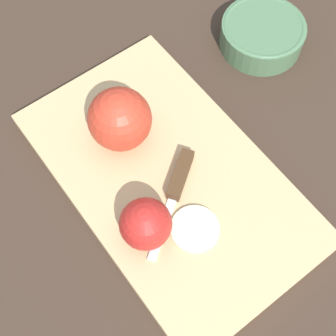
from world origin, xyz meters
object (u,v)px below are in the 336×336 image
(knife, at_px, (178,181))
(bowl, at_px, (262,34))
(apple_half_left, at_px, (119,120))
(apple_half_right, at_px, (145,224))

(knife, bearing_deg, bowl, 170.36)
(apple_half_left, height_order, apple_half_right, apple_half_left)
(apple_half_right, xyz_separation_m, knife, (-0.02, 0.08, -0.03))
(apple_half_right, bearing_deg, bowl, -170.13)
(bowl, bearing_deg, knife, -74.37)
(apple_half_right, height_order, knife, apple_half_right)
(apple_half_right, distance_m, bowl, 0.38)
(apple_half_left, bearing_deg, knife, -94.35)
(apple_half_left, height_order, bowl, apple_half_left)
(apple_half_right, relative_size, bowl, 0.50)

